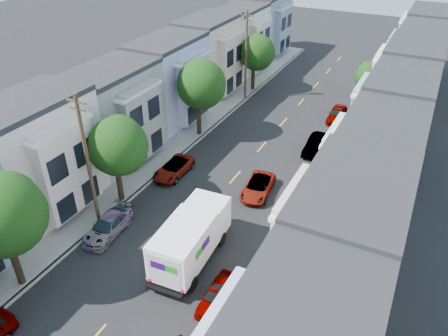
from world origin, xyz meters
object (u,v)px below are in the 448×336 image
parked_right_c (317,145)px  tree_far_r (368,77)px  tree_e (256,53)px  lead_sedan (258,187)px  tree_c (117,146)px  fedex_truck (191,238)px  parked_left_d (174,169)px  parked_right_d (337,114)px  parked_left_c (108,226)px  utility_pole_near (88,163)px  tree_b (3,216)px  utility_pole_far (246,56)px  parked_right_b (218,295)px  tree_d (200,85)px

parked_right_c → tree_far_r: bearing=81.2°
tree_e → lead_sedan: tree_e is taller
tree_c → fedex_truck: 9.19m
parked_left_d → parked_right_d: (9.80, 16.99, 0.09)m
parked_right_c → parked_left_c: bearing=-117.4°
parked_left_d → parked_right_d: parked_right_d is taller
tree_c → utility_pole_near: size_ratio=0.72×
tree_e → parked_left_d: size_ratio=1.56×
tree_b → utility_pole_far: size_ratio=0.78×
tree_b → tree_e: 35.83m
utility_pole_far → fedex_truck: bearing=-73.0°
utility_pole_far → parked_left_c: (1.40, -26.62, -4.49)m
tree_b → parked_left_c: 7.94m
fedex_truck → lead_sedan: (0.93, 8.90, -1.24)m
utility_pole_far → parked_right_d: (11.20, -0.96, -4.45)m
parked_left_c → parked_left_d: bearing=85.4°
tree_b → parked_left_d: 15.68m
tree_far_r → parked_right_c: 11.98m
tree_far_r → lead_sedan: (-4.25, -20.15, -3.28)m
utility_pole_far → parked_left_c: utility_pole_far is taller
parked_right_b → parked_left_d: bearing=130.7°
tree_b → parked_left_c: (1.40, 6.19, -4.77)m
lead_sedan → parked_right_c: size_ratio=1.01×
utility_pole_near → parked_right_c: utility_pole_near is taller
lead_sedan → parked_left_d: size_ratio=1.01×
utility_pole_far → parked_left_c: size_ratio=2.28×
utility_pole_far → parked_right_b: (11.20, -28.72, -4.51)m
utility_pole_near → parked_left_d: 9.34m
tree_d → fedex_truck: (8.01, -15.76, -3.51)m
utility_pole_far → lead_sedan: bearing=-62.7°
tree_c → utility_pole_near: 3.03m
utility_pole_near → lead_sedan: size_ratio=2.24×
tree_far_r → parked_left_d: size_ratio=1.24×
parked_right_c → fedex_truck: bearing=-99.1°
tree_b → utility_pole_near: bearing=90.0°
parked_left_d → tree_b: bearing=-95.8°
lead_sedan → parked_right_d: parked_right_d is taller
tree_c → utility_pole_far: 22.98m
tree_d → utility_pole_far: bearing=90.0°
parked_right_d → tree_far_r: bearing=60.0°
tree_e → parked_left_d: tree_e is taller
utility_pole_far → tree_far_r: bearing=12.0°
tree_b → tree_e: (-0.00, 35.82, -0.70)m
tree_e → parked_right_d: 12.55m
tree_far_r → utility_pole_far: (-13.19, -2.80, 1.25)m
lead_sedan → parked_left_d: 7.57m
tree_c → tree_e: 25.99m
tree_c → utility_pole_near: bearing=-90.0°
tree_far_r → tree_d: bearing=-134.8°
tree_d → fedex_truck: bearing=-63.0°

